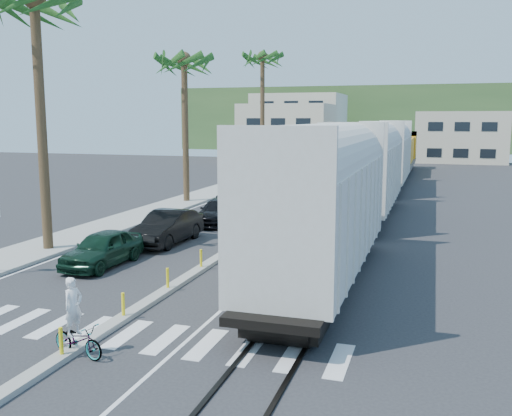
# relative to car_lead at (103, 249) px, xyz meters

# --- Properties ---
(ground) EXTENTS (140.00, 140.00, 0.00)m
(ground) POSITION_rel_car_lead_xyz_m (4.12, -4.41, -0.74)
(ground) COLOR #28282B
(ground) RESTS_ON ground
(sidewalk) EXTENTS (3.00, 90.00, 0.15)m
(sidewalk) POSITION_rel_car_lead_xyz_m (-4.38, 20.59, -0.66)
(sidewalk) COLOR gray
(sidewalk) RESTS_ON ground
(rails) EXTENTS (1.56, 100.00, 0.06)m
(rails) POSITION_rel_car_lead_xyz_m (9.12, 23.59, -0.71)
(rails) COLOR black
(rails) RESTS_ON ground
(median) EXTENTS (0.45, 60.00, 0.85)m
(median) POSITION_rel_car_lead_xyz_m (4.12, 15.55, -0.65)
(median) COLOR gray
(median) RESTS_ON ground
(crosswalk) EXTENTS (14.00, 2.20, 0.01)m
(crosswalk) POSITION_rel_car_lead_xyz_m (4.12, -6.41, -0.73)
(crosswalk) COLOR silver
(crosswalk) RESTS_ON ground
(lane_markings) EXTENTS (9.42, 90.00, 0.01)m
(lane_markings) POSITION_rel_car_lead_xyz_m (1.97, 20.59, -0.73)
(lane_markings) COLOR silver
(lane_markings) RESTS_ON ground
(freight_train) EXTENTS (3.00, 60.94, 5.85)m
(freight_train) POSITION_rel_car_lead_xyz_m (9.12, 20.74, 2.17)
(freight_train) COLOR beige
(freight_train) RESTS_ON ground
(palm_trees) EXTENTS (3.50, 37.20, 13.75)m
(palm_trees) POSITION_rel_car_lead_xyz_m (-3.98, 18.29, 10.07)
(palm_trees) COLOR brown
(palm_trees) RESTS_ON ground
(buildings) EXTENTS (38.00, 27.00, 10.00)m
(buildings) POSITION_rel_car_lead_xyz_m (-2.29, 67.24, 3.63)
(buildings) COLOR beige
(buildings) RESTS_ON ground
(hillside) EXTENTS (80.00, 20.00, 12.00)m
(hillside) POSITION_rel_car_lead_xyz_m (4.12, 95.59, 5.26)
(hillside) COLOR #385628
(hillside) RESTS_ON ground
(car_lead) EXTENTS (1.99, 4.42, 1.47)m
(car_lead) POSITION_rel_car_lead_xyz_m (0.00, 0.00, 0.00)
(car_lead) COLOR black
(car_lead) RESTS_ON ground
(car_second) EXTENTS (2.07, 5.00, 1.61)m
(car_second) POSITION_rel_car_lead_xyz_m (0.63, 4.70, 0.07)
(car_second) COLOR black
(car_second) RESTS_ON ground
(car_third) EXTENTS (2.58, 5.04, 1.39)m
(car_third) POSITION_rel_car_lead_xyz_m (1.08, 10.45, -0.04)
(car_third) COLOR black
(car_third) RESTS_ON ground
(car_rear) EXTENTS (3.28, 5.54, 1.42)m
(car_rear) POSITION_rel_car_lead_xyz_m (0.89, 15.16, -0.02)
(car_rear) COLOR #ACAFB2
(car_rear) RESTS_ON ground
(cyclist) EXTENTS (1.34, 1.93, 2.07)m
(cyclist) POSITION_rel_car_lead_xyz_m (4.38, -8.09, -0.09)
(cyclist) COLOR #9EA0A5
(cyclist) RESTS_ON ground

